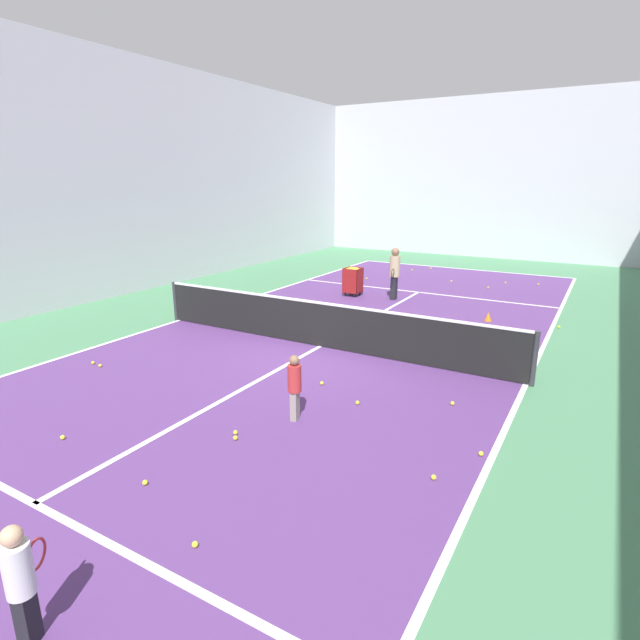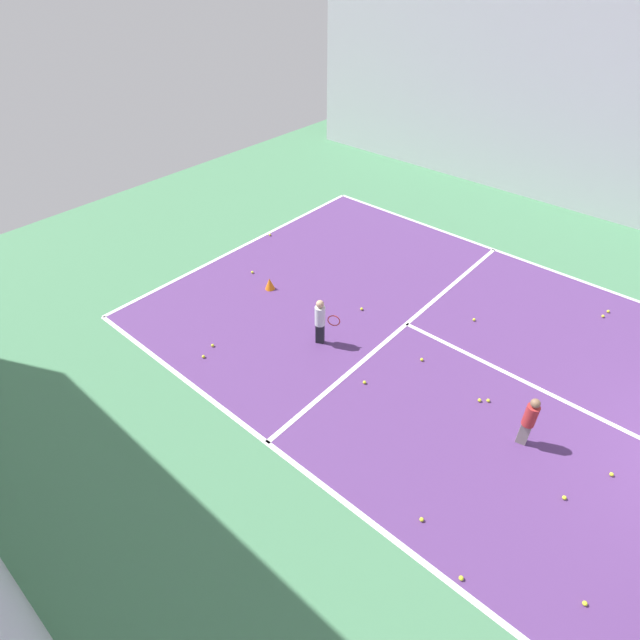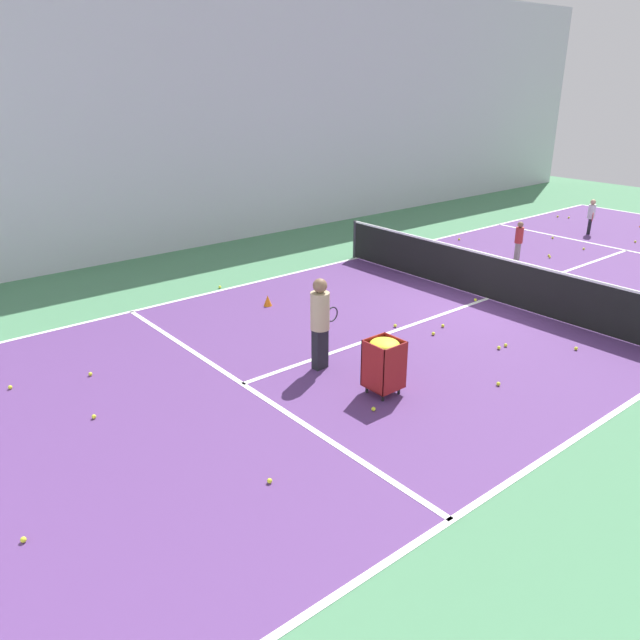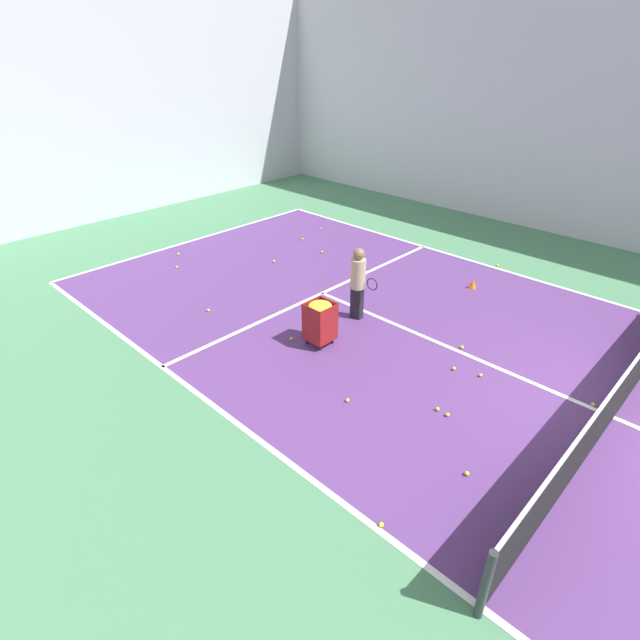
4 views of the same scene
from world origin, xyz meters
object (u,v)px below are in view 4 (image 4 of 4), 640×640
(coach_at_net, at_px, (358,279))
(ball_cart, at_px, (320,316))
(tennis_net, at_px, (623,391))
(training_cone_1, at_px, (473,284))

(coach_at_net, distance_m, ball_cart, 1.44)
(tennis_net, relative_size, ball_cart, 9.70)
(training_cone_1, bearing_deg, ball_cart, 168.45)
(coach_at_net, height_order, training_cone_1, coach_at_net)
(coach_at_net, bearing_deg, training_cone_1, 66.35)
(training_cone_1, bearing_deg, tennis_net, -124.31)
(tennis_net, height_order, ball_cart, tennis_net)
(ball_cart, distance_m, training_cone_1, 4.78)
(ball_cart, bearing_deg, training_cone_1, -11.55)
(coach_at_net, xyz_separation_m, ball_cart, (-1.40, -0.18, -0.29))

